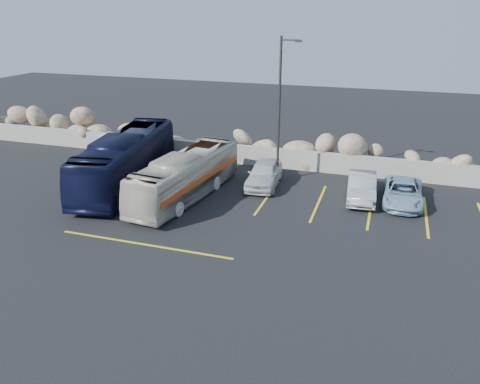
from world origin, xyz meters
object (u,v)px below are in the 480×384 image
(car_a, at_px, (264,174))
(car_b, at_px, (362,187))
(tour_coach, at_px, (126,159))
(car_d, at_px, (403,193))
(lamppost, at_px, (280,107))
(vintage_bus, at_px, (186,176))

(car_a, relative_size, car_b, 1.01)
(tour_coach, relative_size, car_a, 2.54)
(car_d, bearing_deg, lamppost, 169.42)
(lamppost, height_order, tour_coach, lamppost)
(vintage_bus, bearing_deg, car_b, 23.44)
(lamppost, relative_size, tour_coach, 0.77)
(vintage_bus, distance_m, car_a, 4.56)
(car_d, bearing_deg, tour_coach, -173.76)
(vintage_bus, height_order, car_b, vintage_bus)
(lamppost, distance_m, car_a, 3.76)
(car_a, height_order, car_b, car_a)
(tour_coach, bearing_deg, lamppost, 11.33)
(tour_coach, xyz_separation_m, car_d, (14.84, 1.79, -0.87))
(vintage_bus, xyz_separation_m, car_d, (10.83, 2.67, -0.61))
(car_b, distance_m, car_d, 2.07)
(lamppost, height_order, vintage_bus, lamppost)
(car_a, relative_size, car_d, 0.98)
(lamppost, relative_size, car_a, 1.96)
(lamppost, bearing_deg, car_d, -9.93)
(car_b, bearing_deg, car_d, -3.47)
(vintage_bus, relative_size, tour_coach, 0.82)
(lamppost, bearing_deg, car_a, -123.18)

